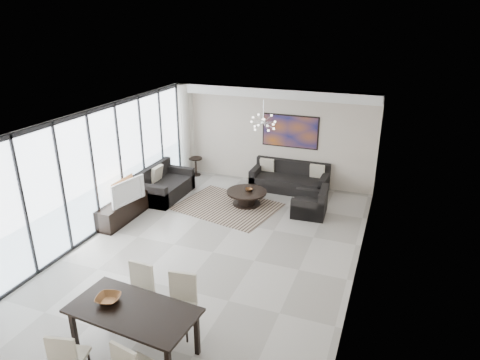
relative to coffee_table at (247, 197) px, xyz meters
The scene contains 19 objects.
room_shell 2.97m from the coffee_table, 76.41° to the right, with size 6.00×9.00×2.90m.
window_wall 3.96m from the coffee_table, 135.56° to the right, with size 0.37×8.95×2.90m.
soffit 3.06m from the coffee_table, 84.05° to the left, with size 5.98×0.40×0.26m, color white.
painting 2.43m from the coffee_table, 69.88° to the left, with size 1.68×0.04×0.98m, color #A55217.
chandelier 2.19m from the coffee_table, 15.33° to the right, with size 0.66×0.66×0.71m.
rug 0.58m from the coffee_table, 141.75° to the right, with size 2.54×1.95×0.01m, color black.
coffee_table is the anchor object (origin of this frame).
bowl_coffee 0.21m from the coffee_table, 47.20° to the left, with size 0.21×0.21×0.07m, color brown.
sofa_main 1.66m from the coffee_table, 60.24° to the left, with size 2.22×0.91×0.81m.
loveseat 2.40m from the coffee_table, behind, with size 0.98×1.75×0.87m.
armchair 1.76m from the coffee_table, ahead, with size 0.89×0.93×0.74m.
side_table 2.75m from the coffee_table, 146.36° to the left, with size 0.43×0.43×0.59m.
tv_console 3.25m from the coffee_table, 142.65° to the right, with size 0.47×1.69×0.53m, color black.
television 3.21m from the coffee_table, 140.31° to the right, with size 1.03×0.14×0.60m, color gray.
dining_table 5.76m from the coffee_table, 87.06° to the right, with size 2.00×1.11×0.80m.
dining_chair_sw 6.60m from the coffee_table, 91.87° to the right, with size 0.50×0.50×0.91m.
dining_chair_nw 4.99m from the coffee_table, 91.36° to the right, with size 0.47×0.47×0.99m.
dining_chair_ne 5.07m from the coffee_table, 82.07° to the right, with size 0.52×0.52×1.01m.
bowl_dining 5.74m from the coffee_table, 91.55° to the right, with size 0.37×0.37×0.09m, color brown.
Camera 1 is at (3.44, -7.36, 4.88)m, focal length 32.00 mm.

